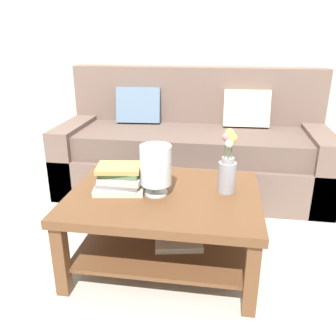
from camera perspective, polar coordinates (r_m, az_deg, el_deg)
The scene contains 7 objects.
ground_plane at distance 2.64m, azimuth -1.00°, elevation -9.90°, with size 10.00×10.00×0.00m, color #B7B2A8.
back_wall at distance 3.90m, azimuth 3.31°, elevation 20.86°, with size 6.40×0.12×2.70m, color beige.
couch at distance 3.22m, azimuth 3.87°, elevation 3.02°, with size 2.30×0.90×1.06m.
coffee_table at distance 2.14m, azimuth -0.57°, elevation -7.22°, with size 1.11×0.84×0.47m.
book_stack_main at distance 2.10m, azimuth -7.69°, elevation -1.76°, with size 0.31×0.24×0.16m.
glass_hurricane_vase at distance 2.01m, azimuth -1.98°, elevation 0.29°, with size 0.18×0.18×0.29m.
flower_pitcher at distance 2.07m, azimuth 9.51°, elevation 0.00°, with size 0.10×0.10×0.38m.
Camera 1 is at (0.40, -2.23, 1.35)m, focal length 38.06 mm.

